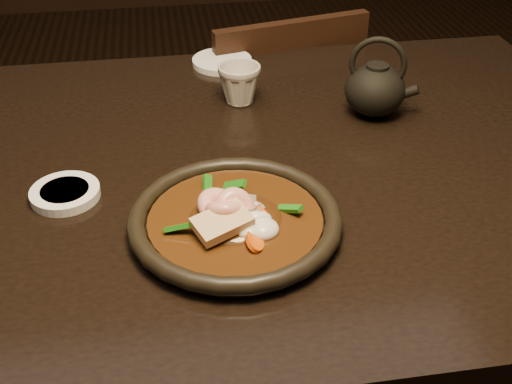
{
  "coord_description": "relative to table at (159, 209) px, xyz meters",
  "views": [
    {
      "loc": [
        0.03,
        -0.86,
        1.3
      ],
      "look_at": [
        0.14,
        -0.16,
        0.8
      ],
      "focal_mm": 45.0,
      "sensor_mm": 36.0,
      "label": 1
    }
  ],
  "objects": [
    {
      "name": "soy_dish",
      "position": [
        -0.13,
        -0.05,
        0.08
      ],
      "size": [
        0.1,
        0.1,
        0.01
      ],
      "primitive_type": "cylinder",
      "color": "white",
      "rests_on": "table"
    },
    {
      "name": "saucer_right",
      "position": [
        0.15,
        0.39,
        0.08
      ],
      "size": [
        0.12,
        0.12,
        0.01
      ],
      "primitive_type": "cylinder",
      "color": "white",
      "rests_on": "table"
    },
    {
      "name": "stirfry",
      "position": [
        0.11,
        -0.17,
        0.1
      ],
      "size": [
        0.19,
        0.18,
        0.07
      ],
      "color": "#391D0A",
      "rests_on": "plate"
    },
    {
      "name": "teapot",
      "position": [
        0.39,
        0.12,
        0.13
      ],
      "size": [
        0.13,
        0.11,
        0.14
      ],
      "rotation": [
        0.0,
        0.0,
        -0.37
      ],
      "color": "black",
      "rests_on": "table"
    },
    {
      "name": "plate",
      "position": [
        0.11,
        -0.17,
        0.09
      ],
      "size": [
        0.29,
        0.29,
        0.03
      ],
      "color": "black",
      "rests_on": "table"
    },
    {
      "name": "table",
      "position": [
        0.0,
        0.0,
        0.0
      ],
      "size": [
        1.6,
        0.9,
        0.75
      ],
      "color": "black",
      "rests_on": "floor"
    },
    {
      "name": "tea_cup",
      "position": [
        0.16,
        0.21,
        0.12
      ],
      "size": [
        0.08,
        0.08,
        0.08
      ],
      "primitive_type": "imported",
      "rotation": [
        0.0,
        0.0,
        0.04
      ],
      "color": "beige",
      "rests_on": "table"
    },
    {
      "name": "chair",
      "position": [
        0.29,
        0.56,
        -0.23
      ],
      "size": [
        0.46,
        0.46,
        0.81
      ],
      "rotation": [
        0.0,
        0.0,
        3.36
      ],
      "color": "black",
      "rests_on": "floor"
    }
  ]
}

